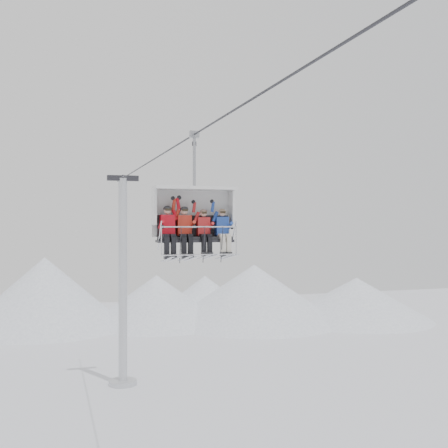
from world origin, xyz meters
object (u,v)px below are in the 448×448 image
object	(u,v)px
chairlift_carrier	(193,214)
skier_far_left	(168,229)
lift_tower_right	(123,295)
skier_center_left	(185,229)
skier_far_right	(223,230)
skier_center_right	(204,230)

from	to	relation	value
chairlift_carrier	skier_far_left	xyz separation A→B (m)	(-0.90, -0.30, -0.48)
lift_tower_right	chairlift_carrier	size ratio (longest dim) A/B	3.38
skier_center_left	skier_far_right	xyz separation A→B (m)	(1.26, -0.01, -0.03)
skier_center_left	skier_far_right	size ratio (longest dim) A/B	1.03
skier_center_left	skier_center_right	distance (m)	0.64
chairlift_carrier	skier_far_left	world-z (taller)	chairlift_carrier
skier_center_right	skier_far_right	world-z (taller)	skier_far_right
skier_far_left	lift_tower_right	bearing A→B (deg)	87.28
skier_center_right	skier_far_left	bearing A→B (deg)	179.42
skier_far_left	skier_center_right	distance (m)	1.18
skier_far_left	skier_center_left	world-z (taller)	skier_far_left
chairlift_carrier	lift_tower_right	bearing A→B (deg)	90.00
lift_tower_right	chairlift_carrier	world-z (taller)	lift_tower_right
lift_tower_right	skier_far_left	xyz separation A→B (m)	(-0.90, -18.92, 4.47)
skier_far_right	lift_tower_right	bearing A→B (deg)	92.75
skier_far_left	skier_center_right	xyz separation A→B (m)	(1.18, -0.01, -0.05)
lift_tower_right	skier_center_left	distance (m)	19.44
chairlift_carrier	skier_center_left	bearing A→B (deg)	-139.22
chairlift_carrier	skier_far_right	distance (m)	1.09
lift_tower_right	skier_far_left	distance (m)	19.46
chairlift_carrier	skier_center_left	distance (m)	0.67
lift_tower_right	skier_center_right	size ratio (longest dim) A/B	7.99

